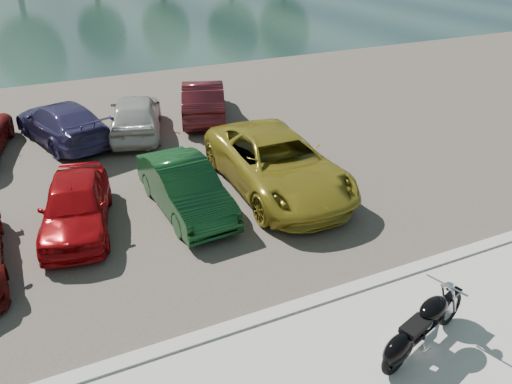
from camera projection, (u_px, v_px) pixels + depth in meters
ground at (374, 383)px, 7.93m from camera, size 200.00×200.00×0.00m
kerb at (311, 303)px, 9.49m from camera, size 60.00×0.30×0.14m
parking_lot at (175, 141)px, 16.71m from camera, size 60.00×18.00×0.04m
river at (70, 15)px, 39.89m from camera, size 120.00×40.00×0.00m
motorcycle at (418, 331)px, 8.16m from camera, size 2.27×1.01×1.05m
car_4 at (76, 205)px, 11.62m from camera, size 2.19×3.92×1.26m
car_5 at (185, 187)px, 12.37m from camera, size 1.59×3.93×1.27m
car_6 at (277, 163)px, 13.31m from camera, size 2.62×5.51×1.52m
car_11 at (62, 123)px, 16.34m from camera, size 3.09×4.85×1.31m
car_12 at (135, 114)px, 16.90m from camera, size 2.67×4.40×1.40m
car_13 at (203, 99)px, 18.37m from camera, size 2.73×4.46×1.39m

